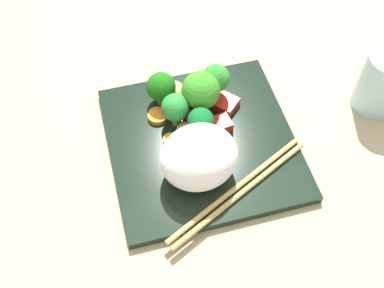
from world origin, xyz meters
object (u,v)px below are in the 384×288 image
object	(u,v)px
square_plate	(202,143)
broccoli_floret_2	(175,108)
carrot_slice_1	(171,141)
chopstick_pair	(238,191)
drinking_glass	(383,82)
rice_mound	(199,157)

from	to	relation	value
square_plate	broccoli_floret_2	xyz separation A→B (cm)	(2.50, -4.11, 3.65)
carrot_slice_1	chopstick_pair	xyz separation A→B (cm)	(-6.02, 9.84, -0.04)
carrot_slice_1	broccoli_floret_2	bearing A→B (deg)	-116.35
carrot_slice_1	chopstick_pair	world-z (taller)	same
square_plate	drinking_glass	size ratio (longest dim) A/B	2.69
square_plate	broccoli_floret_2	bearing A→B (deg)	-58.70
square_plate	carrot_slice_1	bearing A→B (deg)	-12.47
rice_mound	drinking_glass	bearing A→B (deg)	-170.64
chopstick_pair	carrot_slice_1	bearing A→B (deg)	97.68
square_plate	drinking_glass	distance (cm)	26.64
square_plate	drinking_glass	world-z (taller)	drinking_glass
rice_mound	carrot_slice_1	size ratio (longest dim) A/B	4.47
square_plate	broccoli_floret_2	distance (cm)	6.04
rice_mound	carrot_slice_1	world-z (taller)	rice_mound
chopstick_pair	drinking_glass	world-z (taller)	drinking_glass
broccoli_floret_2	chopstick_pair	xyz separation A→B (cm)	(-4.43, 13.05, -2.68)
square_plate	carrot_slice_1	size ratio (longest dim) A/B	11.26
square_plate	rice_mound	size ratio (longest dim) A/B	2.52
square_plate	rice_mound	world-z (taller)	rice_mound
square_plate	chopstick_pair	world-z (taller)	chopstick_pair
drinking_glass	rice_mound	bearing A→B (deg)	9.36
square_plate	chopstick_pair	distance (cm)	9.20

